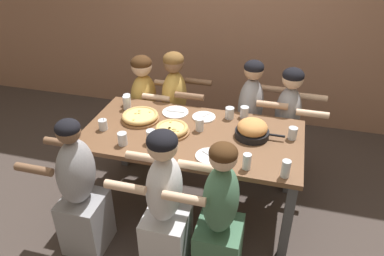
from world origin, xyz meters
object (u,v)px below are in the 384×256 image
(drinking_glass_f, at_px, (293,134))
(cocktail_glass_blue, at_px, (103,125))
(drinking_glass_a, at_px, (127,100))
(diner_near_midright, at_px, (219,221))
(diner_far_midleft, at_px, (175,112))
(empty_plate_b, at_px, (175,112))
(diner_far_midright, at_px, (249,123))
(empty_plate_c, at_px, (204,117))
(diner_near_center, at_px, (165,208))
(drinking_glass_c, at_px, (127,103))
(diner_far_right, at_px, (286,129))
(drinking_glass_b, at_px, (123,139))
(empty_plate_a, at_px, (209,156))
(skillet_bowl, at_px, (252,130))
(drinking_glass_h, at_px, (244,113))
(drinking_glass_e, at_px, (151,137))
(diner_near_left, at_px, (80,194))
(pizza_board_main, at_px, (172,129))
(pizza_board_second, at_px, (140,117))
(drinking_glass_i, at_px, (247,161))
(drinking_glass_g, at_px, (230,113))
(drinking_glass_d, at_px, (286,170))
(drinking_glass_j, at_px, (200,125))
(diner_far_left, at_px, (145,110))

(drinking_glass_f, bearing_deg, cocktail_glass_blue, -170.17)
(drinking_glass_a, height_order, diner_near_midright, diner_near_midright)
(diner_far_midleft, bearing_deg, drinking_glass_f, 64.83)
(empty_plate_b, relative_size, diner_far_midright, 0.20)
(empty_plate_c, bearing_deg, drinking_glass_a, 175.74)
(drinking_glass_f, distance_m, diner_near_center, 1.19)
(drinking_glass_c, distance_m, diner_far_right, 1.54)
(drinking_glass_b, bearing_deg, empty_plate_b, 67.62)
(empty_plate_a, bearing_deg, drinking_glass_f, 35.59)
(skillet_bowl, height_order, drinking_glass_h, skillet_bowl)
(empty_plate_b, distance_m, drinking_glass_e, 0.52)
(cocktail_glass_blue, height_order, diner_near_left, diner_near_left)
(skillet_bowl, distance_m, drinking_glass_b, 1.04)
(pizza_board_main, xyz_separation_m, pizza_board_second, (-0.34, 0.14, -0.00))
(empty_plate_b, height_order, diner_near_left, diner_near_left)
(drinking_glass_c, bearing_deg, drinking_glass_i, -27.42)
(drinking_glass_b, relative_size, drinking_glass_h, 1.02)
(drinking_glass_b, bearing_deg, diner_far_right, 38.40)
(empty_plate_a, relative_size, drinking_glass_g, 2.08)
(empty_plate_b, bearing_deg, diner_far_midleft, 108.39)
(cocktail_glass_blue, height_order, drinking_glass_d, drinking_glass_d)
(pizza_board_second, xyz_separation_m, diner_near_left, (-0.19, -0.78, -0.27))
(pizza_board_second, distance_m, drinking_glass_j, 0.55)
(cocktail_glass_blue, bearing_deg, drinking_glass_e, -10.40)
(diner_near_left, bearing_deg, empty_plate_a, -66.49)
(diner_far_left, bearing_deg, empty_plate_b, 50.22)
(diner_near_left, bearing_deg, drinking_glass_h, -44.97)
(drinking_glass_c, distance_m, drinking_glass_h, 1.08)
(diner_near_midright, bearing_deg, drinking_glass_d, -52.67)
(empty_plate_a, bearing_deg, cocktail_glass_blue, 170.71)
(drinking_glass_a, xyz_separation_m, drinking_glass_g, (0.98, -0.00, -0.00))
(drinking_glass_i, xyz_separation_m, drinking_glass_j, (-0.46, 0.43, -0.01))
(drinking_glass_a, relative_size, drinking_glass_c, 0.83)
(empty_plate_c, distance_m, drinking_glass_f, 0.79)
(empty_plate_a, relative_size, cocktail_glass_blue, 1.92)
(skillet_bowl, height_order, drinking_glass_a, skillet_bowl)
(drinking_glass_h, bearing_deg, drinking_glass_e, -137.22)
(drinking_glass_g, distance_m, diner_far_midright, 0.47)
(drinking_glass_f, distance_m, diner_far_left, 1.63)
(drinking_glass_f, height_order, drinking_glass_g, drinking_glass_g)
(pizza_board_second, relative_size, drinking_glass_j, 3.12)
(drinking_glass_b, relative_size, drinking_glass_i, 0.85)
(drinking_glass_d, height_order, diner_near_midright, diner_near_midright)
(cocktail_glass_blue, bearing_deg, drinking_glass_j, 14.19)
(pizza_board_main, distance_m, drinking_glass_b, 0.42)
(drinking_glass_f, relative_size, diner_near_left, 0.09)
(drinking_glass_i, height_order, diner_far_midright, diner_far_midright)
(drinking_glass_c, xyz_separation_m, diner_near_center, (0.68, -0.94, -0.27))
(drinking_glass_e, xyz_separation_m, diner_near_midright, (0.66, -0.46, -0.30))
(drinking_glass_j, xyz_separation_m, diner_far_left, (-0.75, 0.62, -0.29))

